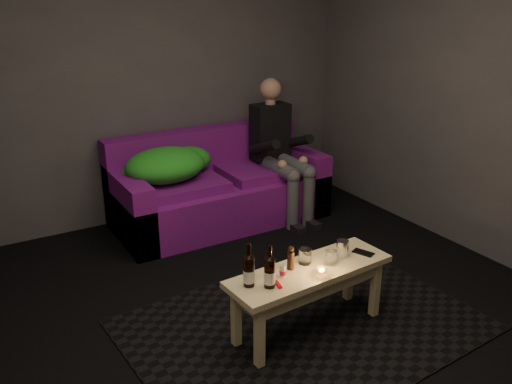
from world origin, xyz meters
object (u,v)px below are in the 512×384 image
(person, at_px, (279,147))
(steel_cup, at_px, (342,248))
(sofa, at_px, (218,190))
(coffee_table, at_px, (310,280))
(beer_bottle_b, at_px, (270,272))
(beer_bottle_a, at_px, (249,270))

(person, relative_size, steel_cup, 11.99)
(sofa, distance_m, coffee_table, 1.92)
(sofa, relative_size, steel_cup, 17.97)
(coffee_table, distance_m, beer_bottle_b, 0.38)
(sofa, distance_m, person, 0.70)
(person, height_order, coffee_table, person)
(beer_bottle_b, bearing_deg, coffee_table, 10.05)
(sofa, bearing_deg, person, -15.35)
(person, distance_m, beer_bottle_b, 2.18)
(beer_bottle_a, xyz_separation_m, beer_bottle_b, (0.09, -0.07, -0.00))
(coffee_table, bearing_deg, steel_cup, 6.30)
(steel_cup, bearing_deg, sofa, 88.63)
(beer_bottle_a, height_order, steel_cup, beer_bottle_a)
(beer_bottle_a, relative_size, beer_bottle_b, 1.02)
(beer_bottle_a, relative_size, steel_cup, 2.49)
(beer_bottle_b, bearing_deg, beer_bottle_a, 142.64)
(beer_bottle_a, height_order, beer_bottle_b, beer_bottle_a)
(beer_bottle_a, distance_m, beer_bottle_b, 0.12)
(steel_cup, bearing_deg, coffee_table, -173.70)
(coffee_table, bearing_deg, sofa, 80.40)
(coffee_table, relative_size, steel_cup, 10.32)
(person, xyz_separation_m, coffee_table, (-0.89, -1.74, -0.30))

